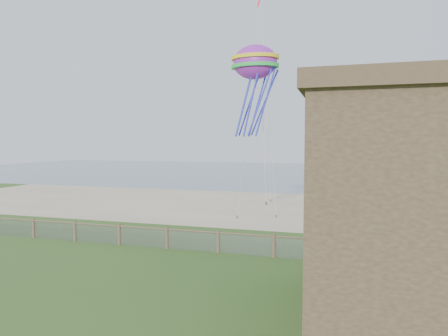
{
  "coord_description": "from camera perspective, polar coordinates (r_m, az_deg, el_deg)",
  "views": [
    {
      "loc": [
        6.19,
        -14.15,
        5.93
      ],
      "look_at": [
        -0.27,
        8.0,
        4.45
      ],
      "focal_mm": 32.0,
      "sensor_mm": 36.0,
      "label": 1
    }
  ],
  "objects": [
    {
      "name": "ocean",
      "position": [
        80.61,
        11.81,
        -0.61
      ],
      "size": [
        160.0,
        68.0,
        0.02
      ],
      "primitive_type": "cube",
      "color": "slate",
      "rests_on": "ground"
    },
    {
      "name": "octopus_kite",
      "position": [
        27.7,
        4.43,
        11.33
      ],
      "size": [
        3.6,
        2.81,
        6.73
      ],
      "primitive_type": null,
      "rotation": [
        0.0,
        0.0,
        -0.16
      ],
      "color": "#FF2870"
    },
    {
      "name": "chainlink_fence",
      "position": [
        21.76,
        -0.81,
        -10.64
      ],
      "size": [
        36.2,
        0.2,
        1.25
      ],
      "primitive_type": null,
      "color": "brown",
      "rests_on": "ground"
    },
    {
      "name": "sand_beach",
      "position": [
        37.15,
        6.49,
        -5.52
      ],
      "size": [
        72.0,
        20.0,
        0.02
      ],
      "primitive_type": "cube",
      "color": "tan",
      "rests_on": "ground"
    },
    {
      "name": "picnic_table",
      "position": [
        17.87,
        17.33,
        -14.44
      ],
      "size": [
        2.02,
        1.53,
        0.85
      ],
      "primitive_type": null,
      "rotation": [
        0.0,
        0.0,
        0.0
      ],
      "color": "brown",
      "rests_on": "ground"
    },
    {
      "name": "ground",
      "position": [
        16.55,
        -7.21,
        -17.36
      ],
      "size": [
        160.0,
        160.0,
        0.0
      ],
      "primitive_type": "plane",
      "color": "#31551D",
      "rests_on": "ground"
    }
  ]
}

